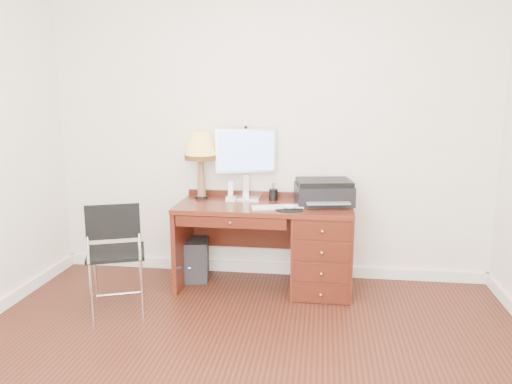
# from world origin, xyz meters

# --- Properties ---
(ground) EXTENTS (4.00, 4.00, 0.00)m
(ground) POSITION_xyz_m (0.00, 0.00, 0.00)
(ground) COLOR #34140B
(ground) RESTS_ON ground
(room_shell) EXTENTS (4.00, 4.00, 4.00)m
(room_shell) POSITION_xyz_m (0.00, 0.63, 0.05)
(room_shell) COLOR white
(room_shell) RESTS_ON ground
(desk) EXTENTS (1.50, 0.67, 0.75)m
(desk) POSITION_xyz_m (0.32, 1.40, 0.41)
(desk) COLOR #5A1F13
(desk) RESTS_ON ground
(monitor) EXTENTS (0.54, 0.24, 0.63)m
(monitor) POSITION_xyz_m (-0.19, 1.63, 1.14)
(monitor) COLOR silver
(monitor) RESTS_ON desk
(keyboard) EXTENTS (0.44, 0.23, 0.02)m
(keyboard) POSITION_xyz_m (0.12, 1.27, 0.76)
(keyboard) COLOR white
(keyboard) RESTS_ON desk
(mouse_pad) EXTENTS (0.23, 0.23, 0.05)m
(mouse_pad) POSITION_xyz_m (0.23, 1.22, 0.76)
(mouse_pad) COLOR black
(mouse_pad) RESTS_ON desk
(printer) EXTENTS (0.53, 0.45, 0.21)m
(printer) POSITION_xyz_m (0.50, 1.49, 0.85)
(printer) COLOR black
(printer) RESTS_ON desk
(leg_lamp) EXTENTS (0.29, 0.29, 0.60)m
(leg_lamp) POSITION_xyz_m (-0.59, 1.56, 1.19)
(leg_lamp) COLOR black
(leg_lamp) RESTS_ON desk
(phone) EXTENTS (0.08, 0.08, 0.18)m
(phone) POSITION_xyz_m (-0.31, 1.49, 0.80)
(phone) COLOR white
(phone) RESTS_ON desk
(pen_cup) EXTENTS (0.08, 0.08, 0.10)m
(pen_cup) POSITION_xyz_m (0.06, 1.58, 0.80)
(pen_cup) COLOR black
(pen_cup) RESTS_ON desk
(chair) EXTENTS (0.55, 0.56, 0.91)m
(chair) POSITION_xyz_m (-1.08, 0.68, 0.55)
(chair) COLOR black
(chair) RESTS_ON ground
(equipment_box) EXTENTS (0.37, 0.37, 0.37)m
(equipment_box) POSITION_xyz_m (-0.69, 1.50, 0.18)
(equipment_box) COLOR black
(equipment_box) RESTS_ON ground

